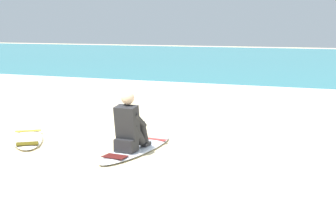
% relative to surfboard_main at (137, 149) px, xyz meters
% --- Properties ---
extents(ground_plane, '(80.00, 80.00, 0.00)m').
position_rel_surfboard_main_xyz_m(ground_plane, '(0.11, -0.14, -0.04)').
color(ground_plane, beige).
extents(sea, '(80.00, 28.00, 0.10)m').
position_rel_surfboard_main_xyz_m(sea, '(0.11, 21.84, 0.01)').
color(sea, teal).
rests_on(sea, ground).
extents(breaking_foam, '(80.00, 0.90, 0.11)m').
position_rel_surfboard_main_xyz_m(breaking_foam, '(0.11, 8.14, 0.02)').
color(breaking_foam, white).
rests_on(breaking_foam, ground).
extents(surfboard_main, '(0.65, 2.20, 0.08)m').
position_rel_surfboard_main_xyz_m(surfboard_main, '(0.00, 0.00, 0.00)').
color(surfboard_main, silver).
rests_on(surfboard_main, ground).
extents(surfer_seated, '(0.38, 0.70, 0.95)m').
position_rel_surfboard_main_xyz_m(surfer_seated, '(-0.02, -0.23, 0.40)').
color(surfer_seated, '#232326').
rests_on(surfer_seated, surfboard_main).
extents(surfboard_spare_near, '(1.48, 1.71, 0.08)m').
position_rel_surfboard_main_xyz_m(surfboard_spare_near, '(-2.15, -0.08, 0.00)').
color(surfboard_spare_near, '#EFE5C6').
rests_on(surfboard_spare_near, ground).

